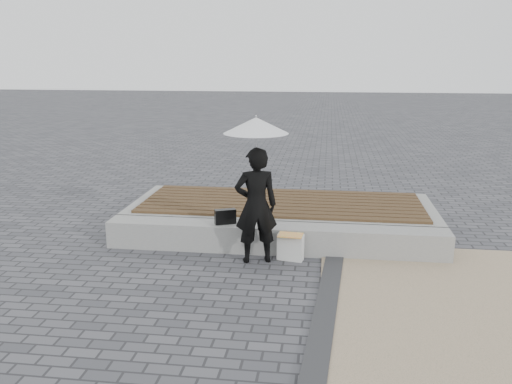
# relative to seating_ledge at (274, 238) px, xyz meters

# --- Properties ---
(ground) EXTENTS (80.00, 80.00, 0.00)m
(ground) POSITION_rel_seating_ledge_xyz_m (0.00, -1.60, -0.20)
(ground) COLOR #535359
(ground) RESTS_ON ground
(edging_band) EXTENTS (0.61, 5.20, 0.04)m
(edging_band) POSITION_rel_seating_ledge_xyz_m (0.75, -2.10, -0.18)
(edging_band) COLOR #313234
(edging_band) RESTS_ON ground
(seating_ledge) EXTENTS (5.00, 0.45, 0.40)m
(seating_ledge) POSITION_rel_seating_ledge_xyz_m (0.00, 0.00, 0.00)
(seating_ledge) COLOR #A3A29E
(seating_ledge) RESTS_ON ground
(timber_platform) EXTENTS (5.00, 2.00, 0.40)m
(timber_platform) POSITION_rel_seating_ledge_xyz_m (0.00, 1.20, 0.00)
(timber_platform) COLOR #969691
(timber_platform) RESTS_ON ground
(timber_decking) EXTENTS (4.60, 1.80, 0.04)m
(timber_decking) POSITION_rel_seating_ledge_xyz_m (0.00, 1.20, 0.22)
(timber_decking) COLOR brown
(timber_decking) RESTS_ON timber_platform
(woman) EXTENTS (0.67, 0.53, 1.62)m
(woman) POSITION_rel_seating_ledge_xyz_m (-0.21, -0.44, 0.61)
(woman) COLOR black
(woman) RESTS_ON ground
(parasol) EXTENTS (0.87, 0.87, 1.11)m
(parasol) POSITION_rel_seating_ledge_xyz_m (-0.21, -0.44, 1.71)
(parasol) COLOR #B9B8BE
(parasol) RESTS_ON ground
(handbag) EXTENTS (0.33, 0.23, 0.22)m
(handbag) POSITION_rel_seating_ledge_xyz_m (-0.73, -0.03, 0.31)
(handbag) COLOR black
(handbag) RESTS_ON seating_ledge
(canvas_tote) EXTENTS (0.38, 0.22, 0.38)m
(canvas_tote) POSITION_rel_seating_ledge_xyz_m (0.26, -0.33, -0.01)
(canvas_tote) COLOR white
(canvas_tote) RESTS_ON ground
(magazine) EXTENTS (0.35, 0.27, 0.01)m
(magazine) POSITION_rel_seating_ledge_xyz_m (0.26, -0.38, 0.18)
(magazine) COLOR #FF5A42
(magazine) RESTS_ON canvas_tote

